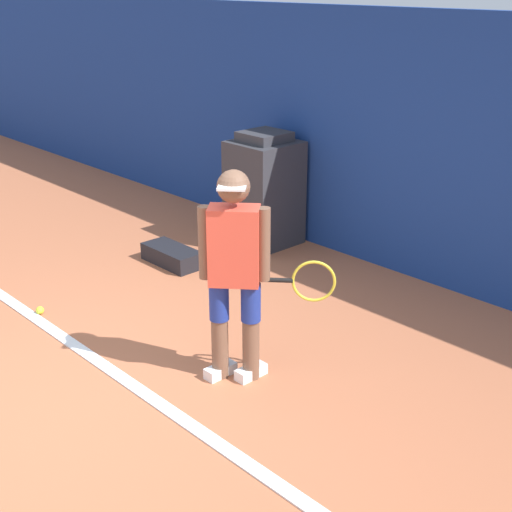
# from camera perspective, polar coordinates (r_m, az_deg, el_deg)

# --- Properties ---
(ground_plane) EXTENTS (24.00, 24.00, 0.00)m
(ground_plane) POSITION_cam_1_polar(r_m,az_deg,el_deg) (5.00, -15.98, -11.86)
(ground_plane) COLOR #B76642
(back_wall) EXTENTS (24.00, 0.10, 2.43)m
(back_wall) POSITION_cam_1_polar(r_m,az_deg,el_deg) (6.80, 11.29, 8.67)
(back_wall) COLOR navy
(back_wall) RESTS_ON ground_plane
(court_baseline) EXTENTS (21.60, 0.10, 0.01)m
(court_baseline) POSITION_cam_1_polar(r_m,az_deg,el_deg) (5.22, -10.49, -9.70)
(court_baseline) COLOR white
(court_baseline) RESTS_ON ground_plane
(tennis_player) EXTENTS (0.71, 0.66, 1.52)m
(tennis_player) POSITION_cam_1_polar(r_m,az_deg,el_deg) (4.81, -1.59, -1.01)
(tennis_player) COLOR brown
(tennis_player) RESTS_ON ground_plane
(tennis_ball) EXTENTS (0.07, 0.07, 0.07)m
(tennis_ball) POSITION_cam_1_polar(r_m,az_deg,el_deg) (6.33, -16.90, -4.18)
(tennis_ball) COLOR #D1E533
(tennis_ball) RESTS_ON ground_plane
(covered_chair) EXTENTS (0.62, 0.64, 1.20)m
(covered_chair) POSITION_cam_1_polar(r_m,az_deg,el_deg) (7.50, 0.66, 5.24)
(covered_chair) COLOR #333338
(covered_chair) RESTS_ON ground_plane
(equipment_bag) EXTENTS (0.66, 0.30, 0.17)m
(equipment_bag) POSITION_cam_1_polar(r_m,az_deg,el_deg) (7.12, -6.73, 0.02)
(equipment_bag) COLOR black
(equipment_bag) RESTS_ON ground_plane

